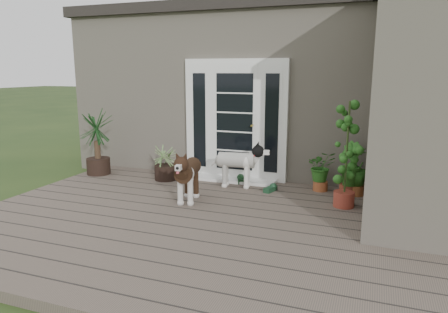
% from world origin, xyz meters
% --- Properties ---
extents(deck, '(6.20, 4.60, 0.12)m').
position_xyz_m(deck, '(0.00, 0.40, 0.06)').
color(deck, '#6B5B4C').
rests_on(deck, ground).
extents(house_main, '(7.40, 4.00, 3.10)m').
position_xyz_m(house_main, '(0.00, 4.65, 1.55)').
color(house_main, '#665E54').
rests_on(house_main, ground).
extents(roof_main, '(7.60, 4.20, 0.20)m').
position_xyz_m(roof_main, '(0.00, 4.65, 3.20)').
color(roof_main, '#2D2826').
rests_on(roof_main, house_main).
extents(house_wing, '(1.60, 2.40, 3.10)m').
position_xyz_m(house_wing, '(2.90, 1.50, 1.55)').
color(house_wing, '#665E54').
rests_on(house_wing, ground).
extents(door_unit, '(1.90, 0.14, 2.15)m').
position_xyz_m(door_unit, '(-0.20, 2.60, 1.19)').
color(door_unit, white).
rests_on(door_unit, deck).
extents(door_step, '(1.60, 0.40, 0.05)m').
position_xyz_m(door_step, '(-0.20, 2.40, 0.14)').
color(door_step, white).
rests_on(door_step, deck).
extents(brindle_dog, '(0.52, 0.90, 0.71)m').
position_xyz_m(brindle_dog, '(-0.42, 1.06, 0.47)').
color(brindle_dog, '#392315').
rests_on(brindle_dog, deck).
extents(white_dog, '(0.86, 0.46, 0.68)m').
position_xyz_m(white_dog, '(0.01, 2.06, 0.46)').
color(white_dog, white).
rests_on(white_dog, deck).
extents(spider_plant, '(0.72, 0.72, 0.72)m').
position_xyz_m(spider_plant, '(-1.34, 2.06, 0.48)').
color(spider_plant, '#87AC6A').
rests_on(spider_plant, deck).
extents(yucca, '(0.88, 0.88, 1.21)m').
position_xyz_m(yucca, '(-2.75, 1.99, 0.73)').
color(yucca, '#113415').
rests_on(yucca, deck).
extents(herb_a, '(0.59, 0.59, 0.59)m').
position_xyz_m(herb_a, '(1.38, 2.33, 0.41)').
color(herb_a, '#154C17').
rests_on(herb_a, deck).
extents(herb_b, '(0.57, 0.57, 0.63)m').
position_xyz_m(herb_b, '(1.83, 2.26, 0.43)').
color(herb_b, '#255017').
rests_on(herb_b, deck).
extents(herb_c, '(0.57, 0.57, 0.63)m').
position_xyz_m(herb_c, '(1.93, 2.29, 0.44)').
color(herb_c, '#28661D').
rests_on(herb_c, deck).
extents(sapling, '(0.52, 0.52, 1.59)m').
position_xyz_m(sapling, '(1.81, 1.61, 0.91)').
color(sapling, '#1B601D').
rests_on(sapling, deck).
extents(clog_left, '(0.27, 0.38, 0.10)m').
position_xyz_m(clog_left, '(-0.00, 2.35, 0.17)').
color(clog_left, '#15361A').
rests_on(clog_left, deck).
extents(clog_right, '(0.24, 0.35, 0.10)m').
position_xyz_m(clog_right, '(0.62, 1.99, 0.17)').
color(clog_right, '#173A22').
rests_on(clog_right, deck).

